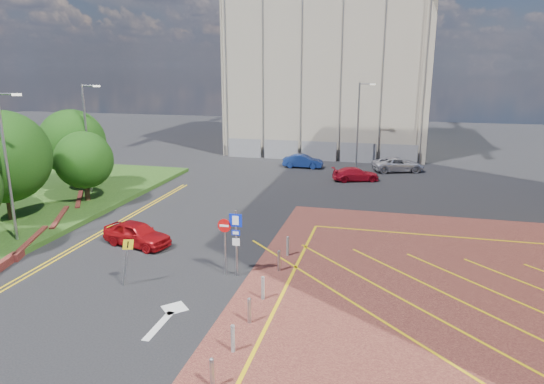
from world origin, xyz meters
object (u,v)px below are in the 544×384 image
at_px(tree_b, 3,157).
at_px(lamp_left_far, 87,135).
at_px(lamp_left_near, 7,162).
at_px(car_red_left, 137,234).
at_px(tree_c, 84,160).
at_px(tree_d, 72,142).
at_px(car_blue_back, 303,161).
at_px(lamp_back, 359,122).
at_px(warning_sign, 126,256).
at_px(sign_cluster, 232,236).
at_px(car_silver_back, 398,165).
at_px(car_red_back, 356,174).

distance_m(tree_b, lamp_left_far, 7.10).
distance_m(lamp_left_near, car_red_left, 7.69).
xyz_separation_m(tree_c, car_red_left, (7.49, -6.52, -2.52)).
bearing_deg(tree_d, car_blue_back, 40.27).
bearing_deg(car_blue_back, lamp_back, -69.29).
xyz_separation_m(tree_d, warning_sign, (12.63, -14.20, -2.44)).
relative_size(tree_d, lamp_back, 0.76).
distance_m(sign_cluster, warning_sign, 4.74).
xyz_separation_m(tree_b, car_silver_back, (23.44, 21.60, -3.58)).
relative_size(tree_d, lamp_left_far, 0.76).
height_order(tree_d, lamp_left_far, lamp_left_far).
xyz_separation_m(tree_c, lamp_left_far, (-0.92, 2.00, 1.47)).
distance_m(tree_b, warning_sign, 13.48).
height_order(tree_b, lamp_back, lamp_back).
height_order(sign_cluster, car_silver_back, sign_cluster).
relative_size(tree_c, car_red_left, 1.24).
xyz_separation_m(lamp_back, warning_sign, (-7.95, -29.20, -2.93)).
bearing_deg(car_red_left, car_blue_back, 1.76).
distance_m(lamp_left_far, lamp_back, 24.46).
height_order(lamp_left_near, warning_sign, lamp_left_near).
distance_m(lamp_left_near, lamp_left_far, 10.20).
height_order(sign_cluster, car_red_back, sign_cluster).
distance_m(warning_sign, car_red_back, 24.54).
relative_size(lamp_left_far, car_red_back, 2.02).
bearing_deg(lamp_left_far, sign_cluster, -36.82).
bearing_deg(warning_sign, lamp_back, 74.77).
relative_size(tree_d, warning_sign, 2.70).
relative_size(tree_b, car_silver_back, 1.44).
bearing_deg(sign_cluster, lamp_left_far, 143.18).
bearing_deg(lamp_left_near, lamp_left_far, 101.31).
bearing_deg(car_red_left, tree_d, 62.12).
distance_m(tree_d, lamp_left_near, 11.76).
xyz_separation_m(lamp_back, car_blue_back, (-5.02, -1.82, -3.74)).
height_order(tree_d, sign_cluster, tree_d).
bearing_deg(car_red_back, car_silver_back, -55.70).
bearing_deg(lamp_back, car_red_left, -112.37).
distance_m(tree_b, car_red_back, 26.35).
bearing_deg(lamp_left_far, car_red_left, -45.38).
height_order(lamp_back, car_red_left, lamp_back).
height_order(lamp_back, car_silver_back, lamp_back).
bearing_deg(lamp_left_far, lamp_back, 40.86).
xyz_separation_m(lamp_left_far, car_blue_back, (13.48, 14.18, -4.04)).
relative_size(tree_c, sign_cluster, 1.53).
distance_m(tree_c, sign_cluster, 16.53).
height_order(car_blue_back, car_silver_back, car_silver_back).
distance_m(tree_c, car_silver_back, 27.23).
bearing_deg(tree_b, lamp_left_far, 81.23).
distance_m(car_blue_back, car_silver_back, 8.89).
height_order(car_red_back, car_silver_back, car_silver_back).
height_order(tree_b, tree_d, tree_b).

